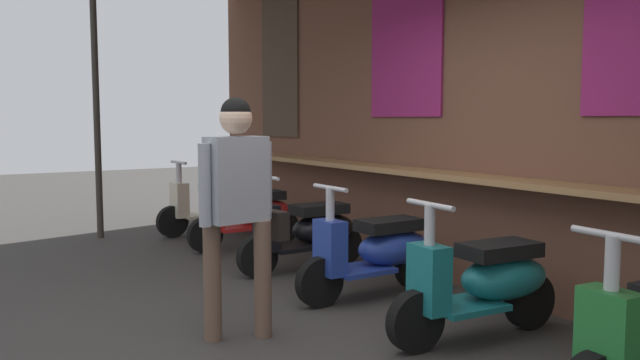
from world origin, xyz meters
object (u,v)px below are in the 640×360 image
scooter_teal (485,282)px  scooter_blue (378,251)px  scooter_black (309,231)px  scooter_cream (214,203)px  scooter_red (251,214)px  shopper_with_handbag (239,194)px

scooter_teal → scooter_blue: bearing=-85.8°
scooter_black → scooter_teal: (2.33, -0.00, 0.00)m
scooter_cream → scooter_red: (1.11, 0.00, 0.00)m
scooter_cream → scooter_teal: (4.76, -0.00, 0.00)m
scooter_black → scooter_teal: bearing=88.7°
scooter_blue → scooter_black: bearing=-90.2°
scooter_black → scooter_blue: 1.12m
scooter_red → scooter_black: size_ratio=1.00×
scooter_blue → shopper_with_handbag: bearing=12.7°
scooter_blue → scooter_cream: bearing=-90.2°
scooter_red → scooter_black: same height
scooter_teal → scooter_cream: bearing=-85.8°
scooter_blue → shopper_with_handbag: size_ratio=0.86×
scooter_blue → scooter_teal: size_ratio=1.00×
scooter_red → scooter_blue: (2.44, 0.00, 0.00)m
scooter_red → scooter_blue: same height
scooter_black → shopper_with_handbag: 2.11m
scooter_cream → scooter_blue: (3.55, 0.00, 0.00)m
scooter_red → scooter_black: 1.32m
scooter_cream → scooter_blue: size_ratio=1.00×
scooter_cream → scooter_red: same height
scooter_blue → shopper_with_handbag: 1.58m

